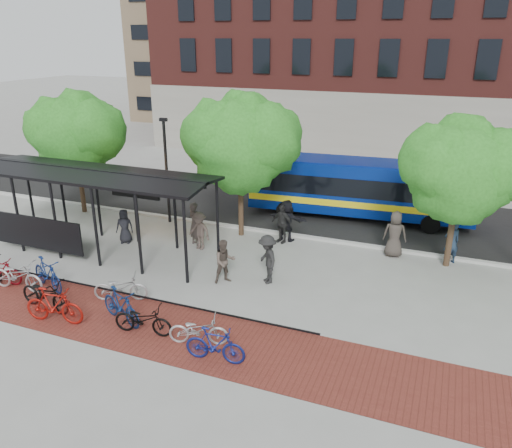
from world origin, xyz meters
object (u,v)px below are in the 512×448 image
at_px(bus_shelter, 91,182).
at_px(bike_6, 121,287).
at_px(bike_8, 143,319).
at_px(pedestrian_5, 287,220).
at_px(pedestrian_7, 452,242).
at_px(pedestrian_1, 195,224).
at_px(tree_a, 77,131).
at_px(lamp_post_left, 166,168).
at_px(bike_5, 54,306).
at_px(pedestrian_3, 199,231).
at_px(bike_2, 17,275).
at_px(pedestrian_9, 267,259).
at_px(tree_b, 243,140).
at_px(bike_4, 45,294).
at_px(tree_c, 463,168).
at_px(bike_1, 0,272).
at_px(bike_3, 47,274).
at_px(pedestrian_0, 125,226).
at_px(pedestrian_4, 282,224).
at_px(pedestrian_6, 395,234).
at_px(bike_7, 121,306).
at_px(pedestrian_8, 225,261).
at_px(bike_10, 198,330).
at_px(bike_11, 215,345).
at_px(bus, 359,186).

xyz_separation_m(bus_shelter, bike_6, (3.63, -3.38, -2.51)).
xyz_separation_m(bike_8, pedestrian_5, (1.74, 8.84, 0.45)).
bearing_deg(pedestrian_7, pedestrian_1, -20.41).
relative_size(tree_a, lamp_post_left, 1.21).
distance_m(bike_5, pedestrian_3, 7.19).
height_order(bike_2, pedestrian_9, pedestrian_9).
height_order(tree_b, bike_4, tree_b).
height_order(tree_c, bike_2, tree_c).
xyz_separation_m(bus_shelter, pedestrian_7, (14.22, 4.09, -2.09)).
bearing_deg(pedestrian_9, pedestrian_1, -156.02).
bearing_deg(bike_1, bike_6, -94.98).
height_order(bike_3, pedestrian_3, pedestrian_3).
xyz_separation_m(pedestrian_0, pedestrian_3, (3.44, 0.57, 0.06)).
bearing_deg(pedestrian_4, pedestrian_6, 18.88).
relative_size(pedestrian_1, pedestrian_7, 1.08).
bearing_deg(bike_7, tree_a, 65.01).
bearing_deg(bike_2, pedestrian_8, -67.16).
distance_m(bike_10, pedestrian_9, 4.56).
bearing_deg(pedestrian_7, bike_4, 3.70).
height_order(bike_11, pedestrian_8, pedestrian_8).
height_order(bike_7, bike_10, bike_7).
xyz_separation_m(tree_c, bus, (-4.51, 4.27, -2.36)).
bearing_deg(bike_1, tree_c, -75.77).
distance_m(pedestrian_4, pedestrian_7, 7.09).
xyz_separation_m(tree_c, bike_6, (-10.59, -7.21, -3.56)).
xyz_separation_m(pedestrian_3, pedestrian_9, (3.81, -1.87, 0.10)).
bearing_deg(bike_1, tree_b, -52.17).
height_order(bike_7, pedestrian_7, pedestrian_7).
relative_size(bike_6, pedestrian_8, 1.11).
distance_m(bike_5, pedestrian_7, 15.05).
bearing_deg(pedestrian_3, pedestrian_4, 46.63).
xyz_separation_m(lamp_post_left, bike_10, (6.26, -8.83, -2.27)).
bearing_deg(pedestrian_8, tree_a, 114.50).
bearing_deg(bike_11, bike_4, 80.12).
distance_m(bike_1, bike_4, 3.01).
height_order(bus_shelter, lamp_post_left, lamp_post_left).
bearing_deg(bike_3, bike_1, 122.50).
bearing_deg(bike_7, pedestrian_0, 54.72).
relative_size(tree_b, bike_6, 3.45).
bearing_deg(tree_b, bike_7, -94.90).
distance_m(tree_c, pedestrian_4, 7.75).
bearing_deg(bus_shelter, tree_a, 134.60).
distance_m(tree_b, bike_6, 8.38).
relative_size(bus_shelter, bike_10, 5.88).
bearing_deg(bike_10, pedestrian_7, -54.32).
bearing_deg(pedestrian_4, bike_3, -116.13).
xyz_separation_m(bike_2, bike_7, (4.81, -0.45, 0.01)).
distance_m(lamp_post_left, pedestrian_3, 4.30).
height_order(bike_8, pedestrian_0, pedestrian_0).
height_order(tree_a, pedestrian_9, tree_a).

